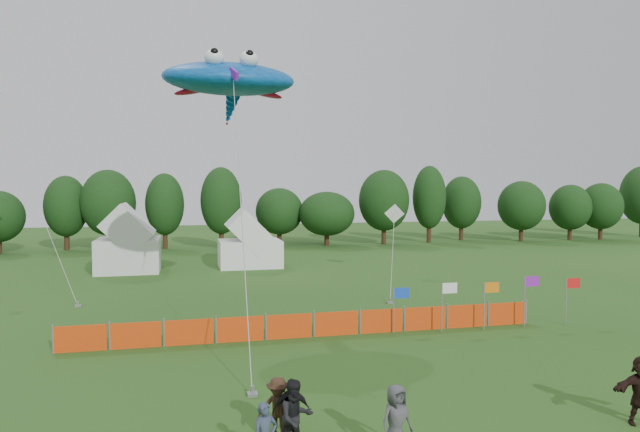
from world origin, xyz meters
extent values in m
cylinder|color=#382314|center=(-15.73, 46.21, 1.19)|extent=(0.50, 0.50, 2.38)
ellipsoid|color=black|center=(-15.73, 46.21, 4.30)|extent=(4.09, 4.09, 5.35)
cylinder|color=#382314|center=(-11.75, 45.39, 1.29)|extent=(0.50, 0.50, 2.57)
ellipsoid|color=black|center=(-11.75, 45.39, 4.64)|extent=(5.20, 5.20, 5.79)
cylinder|color=#382314|center=(-6.44, 45.32, 1.23)|extent=(0.50, 0.50, 2.46)
ellipsoid|color=black|center=(-6.44, 45.32, 4.45)|extent=(3.78, 3.78, 5.55)
cylinder|color=#382314|center=(-0.99, 43.92, 1.33)|extent=(0.50, 0.50, 2.66)
ellipsoid|color=black|center=(-0.99, 43.92, 4.81)|extent=(4.05, 4.05, 5.99)
cylinder|color=#382314|center=(5.28, 46.53, 0.99)|extent=(0.50, 0.50, 1.98)
ellipsoid|color=black|center=(5.28, 46.53, 3.58)|extent=(5.06, 5.06, 4.46)
cylinder|color=#382314|center=(9.99, 44.56, 0.93)|extent=(0.50, 0.50, 1.86)
ellipsoid|color=black|center=(9.99, 44.56, 3.35)|extent=(5.86, 5.86, 4.18)
cylinder|color=#382314|center=(16.28, 44.38, 1.31)|extent=(0.50, 0.50, 2.62)
ellipsoid|color=black|center=(16.28, 44.38, 4.73)|extent=(5.41, 5.41, 5.89)
cylinder|color=#382314|center=(21.78, 44.99, 1.39)|extent=(0.50, 0.50, 2.78)
ellipsoid|color=black|center=(21.78, 44.99, 5.02)|extent=(3.67, 3.67, 6.26)
cylinder|color=#382314|center=(26.67, 46.88, 1.21)|extent=(0.50, 0.50, 2.42)
ellipsoid|color=black|center=(26.67, 46.88, 4.36)|extent=(4.46, 4.46, 5.44)
cylinder|color=#382314|center=(32.69, 44.13, 1.12)|extent=(0.50, 0.50, 2.24)
ellipsoid|color=black|center=(32.69, 44.13, 4.04)|extent=(5.26, 5.26, 5.03)
cylinder|color=#382314|center=(39.09, 44.15, 1.05)|extent=(0.50, 0.50, 2.10)
ellipsoid|color=black|center=(39.09, 44.15, 3.80)|extent=(4.74, 4.74, 4.73)
cylinder|color=#382314|center=(42.84, 43.69, 1.08)|extent=(0.50, 0.50, 2.16)
ellipsoid|color=black|center=(42.84, 43.69, 3.91)|extent=(4.88, 4.88, 4.87)
cube|color=silver|center=(-8.57, 30.32, 1.21)|extent=(4.41, 4.41, 2.42)
cube|color=white|center=(0.33, 30.69, 1.03)|extent=(4.70, 3.76, 2.07)
cube|color=red|center=(-8.49, 9.42, 0.50)|extent=(1.90, 0.06, 1.00)
cube|color=red|center=(-6.49, 9.42, 0.50)|extent=(1.90, 0.06, 1.00)
cube|color=red|center=(-4.49, 9.42, 0.50)|extent=(1.90, 0.06, 1.00)
cube|color=red|center=(-2.49, 9.42, 0.50)|extent=(1.90, 0.06, 1.00)
cube|color=red|center=(-0.49, 9.42, 0.50)|extent=(1.90, 0.06, 1.00)
cube|color=red|center=(1.51, 9.42, 0.50)|extent=(1.90, 0.06, 1.00)
cube|color=red|center=(3.51, 9.42, 0.50)|extent=(1.90, 0.06, 1.00)
cube|color=red|center=(5.51, 9.42, 0.50)|extent=(1.90, 0.06, 1.00)
cube|color=red|center=(7.51, 9.42, 0.50)|extent=(1.90, 0.06, 1.00)
cube|color=red|center=(9.51, 9.42, 0.50)|extent=(1.90, 0.06, 1.00)
cylinder|color=gray|center=(4.00, 9.25, 0.96)|extent=(0.06, 0.06, 1.92)
cube|color=blue|center=(4.35, 9.25, 1.70)|extent=(0.70, 0.02, 0.45)
cylinder|color=gray|center=(6.00, 8.80, 1.06)|extent=(0.06, 0.06, 2.13)
cube|color=white|center=(6.35, 8.80, 1.90)|extent=(0.70, 0.02, 0.45)
cylinder|color=gray|center=(8.00, 8.81, 1.04)|extent=(0.06, 0.06, 2.07)
cube|color=orange|center=(8.35, 8.81, 1.85)|extent=(0.70, 0.02, 0.45)
cylinder|color=gray|center=(10.00, 8.85, 1.13)|extent=(0.06, 0.06, 2.25)
cube|color=purple|center=(10.35, 8.85, 2.03)|extent=(0.70, 0.02, 0.45)
cylinder|color=gray|center=(12.00, 8.71, 1.06)|extent=(0.06, 0.06, 2.12)
cube|color=red|center=(12.35, 8.71, 1.89)|extent=(0.70, 0.02, 0.45)
imported|color=black|center=(-2.17, -0.62, 0.88)|extent=(0.99, 0.84, 1.77)
imported|color=#342115|center=(-2.44, 0.28, 0.78)|extent=(1.14, 0.87, 1.56)
imported|color=black|center=(-2.16, 0.05, 0.79)|extent=(0.93, 0.39, 1.58)
imported|color=#424146|center=(0.09, -1.18, 0.83)|extent=(0.94, 0.75, 1.67)
ellipsoid|color=blue|center=(-2.47, 13.82, 11.24)|extent=(6.45, 5.08, 2.15)
sphere|color=white|center=(-3.24, 12.49, 11.90)|extent=(0.86, 0.86, 0.86)
sphere|color=white|center=(-1.71, 12.49, 11.90)|extent=(0.86, 0.86, 0.86)
ellipsoid|color=red|center=(-4.11, 14.03, 10.67)|extent=(1.80, 0.79, 0.28)
ellipsoid|color=red|center=(-0.84, 14.03, 10.67)|extent=(1.80, 0.79, 0.28)
cube|color=purple|center=(-2.47, 11.47, 11.03)|extent=(0.37, 0.96, 0.70)
cylinder|color=#A5A5A5|center=(-2.59, 7.58, 5.47)|extent=(0.26, 8.46, 10.96)
cube|color=gray|center=(-2.71, 3.36, 0.05)|extent=(0.30, 0.30, 0.10)
cube|color=silver|center=(9.91, 24.66, 4.30)|extent=(1.38, 0.38, 1.38)
cylinder|color=#A5A5A5|center=(7.96, 19.83, 2.15)|extent=(3.94, 9.68, 4.33)
cube|color=gray|center=(6.00, 15.00, 0.05)|extent=(0.30, 0.30, 0.10)
cylinder|color=#A5A5A5|center=(-13.09, 22.34, 6.04)|extent=(6.21, 8.71, 12.11)
cube|color=gray|center=(-10.00, 18.00, 0.05)|extent=(0.30, 0.30, 0.10)
camera|label=1|loc=(-4.64, -13.30, 6.24)|focal=32.00mm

